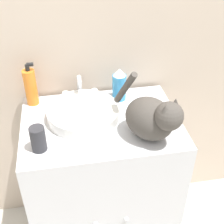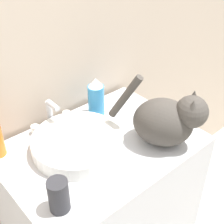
% 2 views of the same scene
% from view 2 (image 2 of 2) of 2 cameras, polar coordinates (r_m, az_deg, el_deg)
% --- Properties ---
extents(wall_back, '(6.00, 0.05, 2.50)m').
position_cam_2_polar(wall_back, '(1.18, -12.20, 16.42)').
color(wall_back, '#C6B29E').
rests_on(wall_back, ground_plane).
extents(vanity_cabinet, '(0.71, 0.53, 0.85)m').
position_cam_2_polar(vanity_cabinet, '(1.47, -1.73, -18.83)').
color(vanity_cabinet, silver).
rests_on(vanity_cabinet, ground_plane).
extents(sink_basin, '(0.33, 0.33, 0.05)m').
position_cam_2_polar(sink_basin, '(1.13, -6.33, -5.62)').
color(sink_basin, white).
rests_on(sink_basin, vanity_cabinet).
extents(faucet, '(0.17, 0.08, 0.13)m').
position_cam_2_polar(faucet, '(1.23, -11.11, -0.78)').
color(faucet, silver).
rests_on(faucet, vanity_cabinet).
extents(cat, '(0.27, 0.33, 0.26)m').
position_cam_2_polar(cat, '(1.12, 10.13, -1.38)').
color(cat, '#47423D').
rests_on(cat, vanity_cabinet).
extents(spray_bottle, '(0.07, 0.07, 0.17)m').
position_cam_2_polar(spray_bottle, '(1.27, -2.93, 2.73)').
color(spray_bottle, '#338CCC').
rests_on(spray_bottle, vanity_cabinet).
extents(cup, '(0.06, 0.06, 0.11)m').
position_cam_2_polar(cup, '(0.93, -9.73, -14.83)').
color(cup, '#2D2D33').
rests_on(cup, vanity_cabinet).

